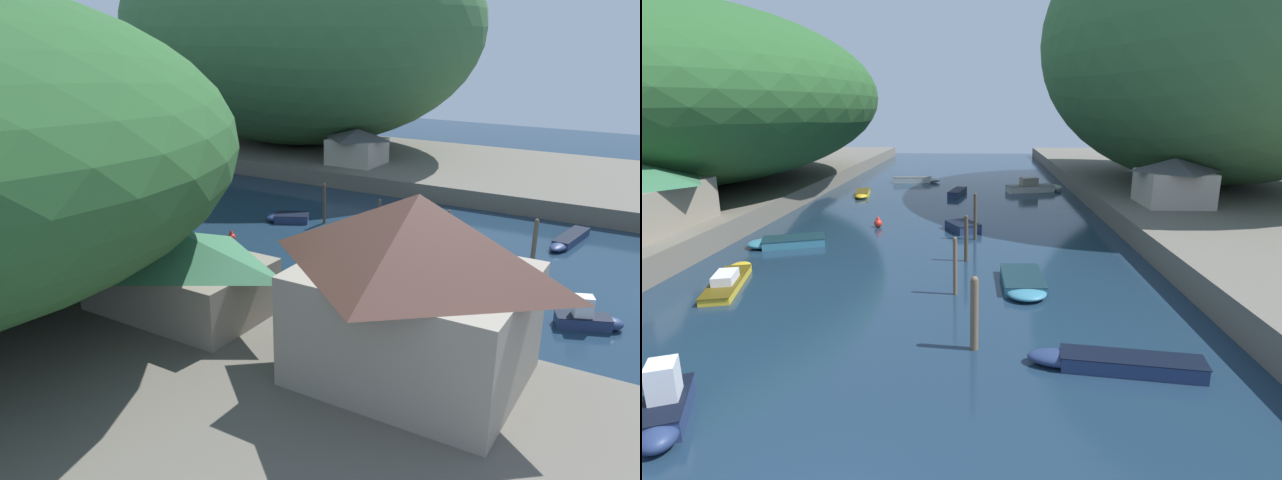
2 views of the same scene
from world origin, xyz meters
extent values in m
plane|color=#192D42|center=(0.00, 30.00, 0.00)|extent=(130.00, 130.00, 0.00)
cube|color=#666056|center=(24.35, 30.00, 0.79)|extent=(22.00, 120.00, 1.58)
ellipsoid|color=#3D6B3D|center=(25.45, 43.53, 15.05)|extent=(32.47, 45.46, 26.95)
cube|color=gray|center=(-17.29, 9.11, 3.86)|extent=(7.03, 8.44, 4.57)
pyramid|color=brown|center=(-17.29, 9.11, 7.63)|extent=(7.59, 9.11, 2.97)
cube|color=gray|center=(-17.55, 21.32, 2.94)|extent=(5.24, 8.57, 2.71)
pyramid|color=#38704C|center=(-17.55, 21.32, 5.00)|extent=(5.66, 9.26, 1.41)
cube|color=#B2A899|center=(18.24, 30.76, 2.88)|extent=(4.79, 5.08, 2.59)
pyramid|color=#4C4C51|center=(18.24, 30.76, 4.69)|extent=(5.17, 5.49, 1.02)
cube|color=teal|center=(5.55, 16.38, 0.24)|extent=(2.14, 3.95, 0.48)
ellipsoid|color=teal|center=(5.61, 14.43, 0.24)|extent=(1.98, 2.00, 0.48)
cube|color=#132A33|center=(5.55, 16.38, 0.49)|extent=(2.18, 4.03, 0.03)
cube|color=navy|center=(2.06, 27.97, 0.30)|extent=(2.81, 3.21, 0.60)
ellipsoid|color=navy|center=(1.44, 29.16, 0.30)|extent=(2.11, 1.97, 0.60)
cube|color=black|center=(2.06, 27.97, 0.61)|extent=(2.87, 3.27, 0.03)
cube|color=navy|center=(-5.74, 4.34, 0.32)|extent=(2.06, 2.93, 0.64)
ellipsoid|color=navy|center=(-5.23, 3.08, 0.32)|extent=(1.50, 1.66, 0.64)
cube|color=black|center=(-5.74, 4.34, 0.65)|extent=(2.10, 2.99, 0.03)
cube|color=silver|center=(-5.78, 4.42, 1.20)|extent=(1.08, 1.17, 1.12)
cube|color=gold|center=(-9.50, 15.33, 0.18)|extent=(2.55, 5.34, 0.35)
ellipsoid|color=gold|center=(-10.10, 17.84, 0.18)|extent=(1.87, 2.81, 0.35)
cube|color=#4C3E0E|center=(-9.50, 15.33, 0.37)|extent=(2.60, 5.45, 0.03)
cube|color=silver|center=(-9.46, 15.17, 0.59)|extent=(1.36, 1.98, 0.48)
cube|color=teal|center=(-9.04, 23.51, 0.26)|extent=(4.35, 3.22, 0.51)
ellipsoid|color=teal|center=(-10.88, 22.87, 0.26)|extent=(2.48, 2.49, 0.51)
cube|color=#132A33|center=(-9.04, 23.51, 0.53)|extent=(4.44, 3.29, 0.03)
cube|color=gold|center=(-9.10, 43.64, 0.22)|extent=(1.89, 4.19, 0.45)
ellipsoid|color=gold|center=(-8.80, 41.65, 0.22)|extent=(1.53, 2.18, 0.45)
cube|color=#4C3E0E|center=(-9.10, 43.64, 0.46)|extent=(1.93, 4.27, 0.03)
cube|color=silver|center=(8.78, 46.33, 0.35)|extent=(5.37, 3.18, 0.70)
ellipsoid|color=silver|center=(11.21, 47.03, 0.35)|extent=(2.91, 2.39, 0.70)
cube|color=#504E4A|center=(8.78, 46.33, 0.71)|extent=(5.47, 3.24, 0.03)
cube|color=#9E937F|center=(8.63, 46.29, 1.14)|extent=(2.06, 1.74, 0.88)
cube|color=navy|center=(0.93, 43.76, 0.29)|extent=(1.91, 4.30, 0.58)
ellipsoid|color=navy|center=(1.31, 45.80, 0.29)|extent=(1.47, 2.25, 0.58)
cube|color=black|center=(0.93, 43.76, 0.60)|extent=(1.95, 4.39, 0.03)
cube|color=white|center=(-5.07, 52.85, 0.34)|extent=(4.63, 1.39, 0.68)
ellipsoid|color=white|center=(-2.79, 52.99, 0.34)|extent=(2.35, 1.20, 0.68)
cube|color=#525252|center=(-5.07, 52.85, 0.69)|extent=(4.73, 1.42, 0.03)
cube|color=navy|center=(8.62, 7.61, 0.27)|extent=(4.89, 1.85, 0.53)
ellipsoid|color=navy|center=(6.26, 7.95, 0.27)|extent=(2.52, 1.44, 0.53)
cube|color=black|center=(8.62, 7.61, 0.55)|extent=(4.99, 1.88, 0.03)
cylinder|color=brown|center=(3.16, 9.05, 1.36)|extent=(0.31, 0.31, 2.71)
sphere|color=brown|center=(3.16, 9.05, 2.77)|extent=(0.27, 0.27, 0.27)
cylinder|color=brown|center=(2.16, 14.78, 1.39)|extent=(0.21, 0.21, 2.77)
sphere|color=brown|center=(2.16, 14.78, 2.82)|extent=(0.19, 0.19, 0.19)
cylinder|color=#4C3D2D|center=(2.53, 20.33, 1.33)|extent=(0.23, 0.23, 2.66)
sphere|color=#4C3D2D|center=(2.53, 20.33, 2.71)|extent=(0.21, 0.21, 0.21)
cylinder|color=#4C3D2D|center=(3.00, 25.46, 1.56)|extent=(0.24, 0.24, 3.12)
sphere|color=#4C3D2D|center=(3.00, 25.46, 3.16)|extent=(0.21, 0.21, 0.21)
sphere|color=red|center=(-4.48, 28.91, 0.31)|extent=(0.62, 0.62, 0.62)
cone|color=red|center=(-4.48, 28.91, 0.78)|extent=(0.31, 0.31, 0.31)
cylinder|color=#282D3D|center=(-14.80, 7.15, 2.01)|extent=(0.13, 0.13, 0.85)
cylinder|color=#282D3D|center=(-14.78, 7.33, 2.01)|extent=(0.13, 0.13, 0.85)
cube|color=navy|center=(-14.79, 7.24, 2.74)|extent=(0.26, 0.40, 0.62)
sphere|color=beige|center=(-14.79, 7.24, 3.16)|extent=(0.22, 0.22, 0.22)
camera|label=1|loc=(-38.07, 0.62, 14.85)|focal=35.00mm
camera|label=2|loc=(3.34, -8.15, 8.80)|focal=28.00mm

